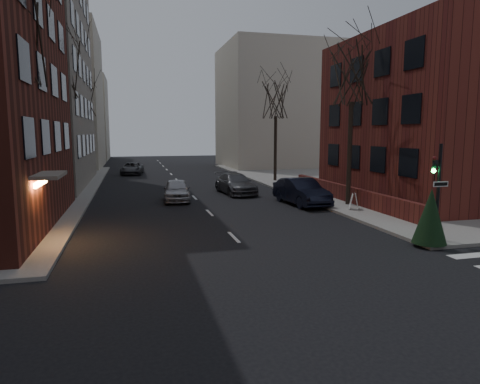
{
  "coord_description": "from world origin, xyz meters",
  "views": [
    {
      "loc": [
        -4.31,
        -5.95,
        4.6
      ],
      "look_at": [
        0.31,
        12.11,
        2.0
      ],
      "focal_mm": 32.0,
      "sensor_mm": 36.0,
      "label": 1
    }
  ],
  "objects_px": {
    "car_lane_gray": "(236,184)",
    "streetlamp_near": "(64,139)",
    "tree_left_b": "(59,68)",
    "sandwich_board": "(354,201)",
    "tree_left_c": "(82,98)",
    "parked_sedan": "(301,192)",
    "car_lane_far": "(132,168)",
    "tree_right_a": "(352,75)",
    "traffic_signal": "(437,198)",
    "car_lane_silver": "(177,190)",
    "tree_right_b": "(276,100)",
    "evergreen_shrub": "(430,216)",
    "tree_left_a": "(14,37)",
    "streetlamp_far": "(92,136)"
  },
  "relations": [
    {
      "from": "car_lane_silver",
      "to": "evergreen_shrub",
      "type": "bearing_deg",
      "value": -53.7
    },
    {
      "from": "car_lane_far",
      "to": "streetlamp_near",
      "type": "bearing_deg",
      "value": -94.58
    },
    {
      "from": "car_lane_silver",
      "to": "car_lane_gray",
      "type": "height_order",
      "value": "car_lane_gray"
    },
    {
      "from": "car_lane_silver",
      "to": "car_lane_gray",
      "type": "distance_m",
      "value": 5.22
    },
    {
      "from": "tree_left_a",
      "to": "tree_right_b",
      "type": "relative_size",
      "value": 1.12
    },
    {
      "from": "parked_sedan",
      "to": "tree_right_a",
      "type": "bearing_deg",
      "value": -31.75
    },
    {
      "from": "tree_right_b",
      "to": "sandwich_board",
      "type": "distance_m",
      "value": 17.15
    },
    {
      "from": "car_lane_gray",
      "to": "car_lane_far",
      "type": "bearing_deg",
      "value": 108.11
    },
    {
      "from": "parked_sedan",
      "to": "sandwich_board",
      "type": "bearing_deg",
      "value": -59.94
    },
    {
      "from": "tree_left_c",
      "to": "parked_sedan",
      "type": "relative_size",
      "value": 1.89
    },
    {
      "from": "streetlamp_far",
      "to": "sandwich_board",
      "type": "height_order",
      "value": "streetlamp_far"
    },
    {
      "from": "tree_left_c",
      "to": "streetlamp_far",
      "type": "height_order",
      "value": "tree_left_c"
    },
    {
      "from": "tree_left_c",
      "to": "parked_sedan",
      "type": "height_order",
      "value": "tree_left_c"
    },
    {
      "from": "tree_left_c",
      "to": "tree_left_a",
      "type": "bearing_deg",
      "value": -90.0
    },
    {
      "from": "tree_left_a",
      "to": "tree_left_c",
      "type": "xyz_separation_m",
      "value": [
        0.0,
        26.0,
        -0.44
      ]
    },
    {
      "from": "tree_left_b",
      "to": "car_lane_far",
      "type": "relative_size",
      "value": 2.26
    },
    {
      "from": "tree_left_c",
      "to": "car_lane_gray",
      "type": "relative_size",
      "value": 1.85
    },
    {
      "from": "evergreen_shrub",
      "to": "tree_left_a",
      "type": "bearing_deg",
      "value": 161.14
    },
    {
      "from": "streetlamp_near",
      "to": "parked_sedan",
      "type": "xyz_separation_m",
      "value": [
        14.4,
        -2.68,
        -3.39
      ]
    },
    {
      "from": "car_lane_gray",
      "to": "car_lane_far",
      "type": "xyz_separation_m",
      "value": [
        -7.53,
        17.55,
        -0.1
      ]
    },
    {
      "from": "tree_left_b",
      "to": "streetlamp_near",
      "type": "height_order",
      "value": "tree_left_b"
    },
    {
      "from": "tree_left_a",
      "to": "tree_left_c",
      "type": "height_order",
      "value": "tree_left_a"
    },
    {
      "from": "tree_left_a",
      "to": "tree_right_a",
      "type": "relative_size",
      "value": 1.06
    },
    {
      "from": "parked_sedan",
      "to": "car_lane_silver",
      "type": "bearing_deg",
      "value": 149.72
    },
    {
      "from": "tree_right_b",
      "to": "streetlamp_far",
      "type": "bearing_deg",
      "value": 149.53
    },
    {
      "from": "tree_left_c",
      "to": "tree_right_b",
      "type": "distance_m",
      "value": 19.34
    },
    {
      "from": "car_lane_silver",
      "to": "car_lane_gray",
      "type": "relative_size",
      "value": 0.83
    },
    {
      "from": "sandwich_board",
      "to": "tree_right_b",
      "type": "bearing_deg",
      "value": 111.8
    },
    {
      "from": "tree_left_a",
      "to": "parked_sedan",
      "type": "height_order",
      "value": "tree_left_a"
    },
    {
      "from": "sandwich_board",
      "to": "tree_right_a",
      "type": "bearing_deg",
      "value": 96.29
    },
    {
      "from": "traffic_signal",
      "to": "car_lane_gray",
      "type": "height_order",
      "value": "traffic_signal"
    },
    {
      "from": "tree_right_a",
      "to": "parked_sedan",
      "type": "xyz_separation_m",
      "value": [
        -2.6,
        1.32,
        -7.18
      ]
    },
    {
      "from": "traffic_signal",
      "to": "tree_left_b",
      "type": "bearing_deg",
      "value": 134.54
    },
    {
      "from": "sandwich_board",
      "to": "streetlamp_far",
      "type": "bearing_deg",
      "value": 146.42
    },
    {
      "from": "car_lane_gray",
      "to": "streetlamp_near",
      "type": "bearing_deg",
      "value": -169.43
    },
    {
      "from": "car_lane_far",
      "to": "evergreen_shrub",
      "type": "relative_size",
      "value": 2.12
    },
    {
      "from": "tree_left_b",
      "to": "sandwich_board",
      "type": "relative_size",
      "value": 11.54
    },
    {
      "from": "tree_left_a",
      "to": "car_lane_far",
      "type": "relative_size",
      "value": 2.15
    },
    {
      "from": "evergreen_shrub",
      "to": "car_lane_silver",
      "type": "bearing_deg",
      "value": 121.02
    },
    {
      "from": "streetlamp_near",
      "to": "car_lane_silver",
      "type": "xyz_separation_m",
      "value": [
        6.84,
        0.91,
        -3.5
      ]
    },
    {
      "from": "traffic_signal",
      "to": "streetlamp_far",
      "type": "xyz_separation_m",
      "value": [
        -16.14,
        33.01,
        2.33
      ]
    },
    {
      "from": "car_lane_gray",
      "to": "tree_right_b",
      "type": "bearing_deg",
      "value": 45.87
    },
    {
      "from": "tree_left_c",
      "to": "sandwich_board",
      "type": "bearing_deg",
      "value": -54.17
    },
    {
      "from": "streetlamp_near",
      "to": "streetlamp_far",
      "type": "height_order",
      "value": "same"
    },
    {
      "from": "traffic_signal",
      "to": "parked_sedan",
      "type": "relative_size",
      "value": 0.78
    },
    {
      "from": "sandwich_board",
      "to": "tree_left_a",
      "type": "bearing_deg",
      "value": -148.49
    },
    {
      "from": "parked_sedan",
      "to": "tree_left_c",
      "type": "bearing_deg",
      "value": 121.06
    },
    {
      "from": "traffic_signal",
      "to": "streetlamp_near",
      "type": "relative_size",
      "value": 0.64
    },
    {
      "from": "sandwich_board",
      "to": "tree_left_c",
      "type": "bearing_deg",
      "value": 149.53
    },
    {
      "from": "parked_sedan",
      "to": "evergreen_shrub",
      "type": "bearing_deg",
      "value": -89.08
    }
  ]
}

